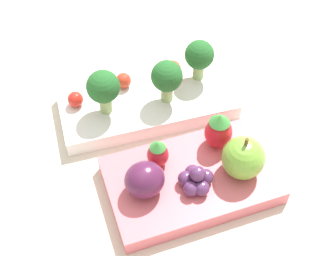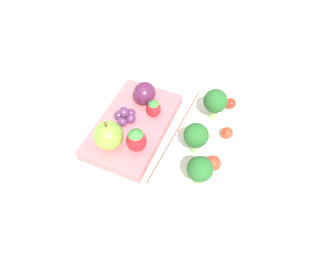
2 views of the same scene
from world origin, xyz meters
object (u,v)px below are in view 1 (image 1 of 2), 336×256
Objects in this scene: broccoli_floret_0 at (103,88)px; cherry_tomato_1 at (172,69)px; bento_box_fruit at (191,180)px; cherry_tomato_2 at (123,80)px; plum at (145,180)px; strawberry_0 at (219,131)px; cherry_tomato_0 at (75,99)px; bento_box_savoury at (147,103)px; broccoli_floret_1 at (199,56)px; grape_cluster at (196,179)px; apple at (243,158)px; broccoli_floret_2 at (167,77)px; strawberry_1 at (158,154)px.

cherry_tomato_1 is (0.10, 0.02, -0.03)m from broccoli_floret_0.
bento_box_fruit is 3.18× the size of broccoli_floret_0.
cherry_tomato_2 is (-0.07, 0.01, -0.00)m from cherry_tomato_1.
plum is at bearing -123.56° from cherry_tomato_1.
plum is (-0.10, -0.03, -0.00)m from strawberry_0.
bento_box_fruit is at bearing -106.19° from cherry_tomato_1.
cherry_tomato_0 is 0.16m from plum.
plum is (-0.06, -0.13, 0.03)m from bento_box_savoury.
bento_box_fruit is at bearing -67.04° from broccoli_floret_0.
strawberry_0 is 1.12× the size of plum.
broccoli_floret_1 is 0.18m from grape_cluster.
bento_box_savoury is 0.06m from cherry_tomato_1.
grape_cluster is (-0.06, 0.00, -0.01)m from apple.
broccoli_floret_1 reaches higher than apple.
broccoli_floret_2 is (-0.06, -0.02, 0.00)m from broccoli_floret_1.
bento_box_fruit is at bearing -82.78° from cherry_tomato_2.
plum is (-0.11, 0.02, -0.00)m from apple.
broccoli_floret_0 is 1.25× the size of strawberry_0.
broccoli_floret_1 reaches higher than strawberry_1.
broccoli_floret_2 is at bearing 56.25° from plum.
apple is at bearing -10.53° from plum.
apple is (-0.02, -0.16, -0.01)m from broccoli_floret_1.
broccoli_floret_2 reaches higher than apple.
cherry_tomato_0 is at bearing 115.19° from strawberry_1.
strawberry_1 is at bearing -105.49° from bento_box_savoury.
cherry_tomato_1 reaches higher than bento_box_fruit.
cherry_tomato_1 is (0.02, 0.04, -0.03)m from broccoli_floret_2.
broccoli_floret_2 is 1.36× the size of plum.
cherry_tomato_0 is at bearing 136.46° from strawberry_0.
apple is at bearing -30.24° from strawberry_1.
cherry_tomato_2 is 0.41× the size of strawberry_0.
apple is (0.05, -0.15, 0.04)m from bento_box_savoury.
cherry_tomato_2 is (-0.04, 0.05, -0.03)m from broccoli_floret_2.
cherry_tomato_0 is 0.14m from cherry_tomato_1.
broccoli_floret_1 reaches higher than plum.
bento_box_savoury is at bearing 89.46° from grape_cluster.
apple is at bearing -3.39° from grape_cluster.
broccoli_floret_0 is 0.05m from cherry_tomato_0.
apple is 0.05m from strawberry_0.
broccoli_floret_1 is 1.54× the size of strawberry_1.
strawberry_0 is at bearing -89.05° from cherry_tomato_1.
broccoli_floret_1 is 2.35× the size of cherry_tomato_1.
strawberry_0 is at bearing 97.95° from apple.
broccoli_floret_2 is 0.11m from strawberry_1.
grape_cluster is at bearing -69.68° from broccoli_floret_0.
broccoli_floret_0 is 0.14m from broccoli_floret_1.
cherry_tomato_1 is 0.65× the size of strawberry_1.
strawberry_1 is (-0.07, -0.13, 0.01)m from cherry_tomato_1.
broccoli_floret_0 reaches higher than grape_cluster.
cherry_tomato_1 is at bearing -7.72° from cherry_tomato_2.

